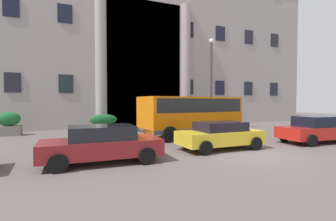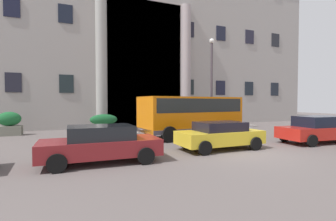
# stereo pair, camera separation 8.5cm
# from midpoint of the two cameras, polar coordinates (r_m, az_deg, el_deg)

# --- Properties ---
(ground_plane) EXTENTS (80.00, 64.00, 0.12)m
(ground_plane) POSITION_cam_midpoint_polar(r_m,az_deg,el_deg) (11.44, 18.59, -9.73)
(ground_plane) COLOR #5E5553
(office_building_facade) EXTENTS (36.69, 9.72, 16.84)m
(office_building_facade) POSITION_cam_midpoint_polar(r_m,az_deg,el_deg) (27.64, -6.54, 14.86)
(office_building_facade) COLOR #9A948F
(office_building_facade) RESTS_ON ground_plane
(orange_minibus) EXTENTS (6.72, 3.29, 2.56)m
(orange_minibus) POSITION_cam_midpoint_polar(r_m,az_deg,el_deg) (15.80, 5.54, -0.55)
(orange_minibus) COLOR orange
(orange_minibus) RESTS_ON ground_plane
(bus_stop_sign) EXTENTS (0.44, 0.08, 2.61)m
(bus_stop_sign) POSITION_cam_midpoint_polar(r_m,az_deg,el_deg) (19.50, 14.14, 0.08)
(bus_stop_sign) COLOR #989514
(bus_stop_sign) RESTS_ON ground_plane
(hedge_planter_east) EXTENTS (2.13, 0.72, 1.32)m
(hedge_planter_east) POSITION_cam_midpoint_polar(r_m,az_deg,el_deg) (19.26, -14.53, -2.86)
(hedge_planter_east) COLOR gray
(hedge_planter_east) RESTS_ON ground_plane
(hedge_planter_entrance_left) EXTENTS (1.48, 0.87, 1.59)m
(hedge_planter_entrance_left) POSITION_cam_midpoint_polar(r_m,az_deg,el_deg) (19.55, -32.74, -2.66)
(hedge_planter_entrance_left) COLOR slate
(hedge_planter_entrance_left) RESTS_ON ground_plane
(hedge_planter_west) EXTENTS (2.12, 0.84, 1.48)m
(hedge_planter_west) POSITION_cam_midpoint_polar(r_m,az_deg,el_deg) (21.52, 6.71, -2.10)
(hedge_planter_west) COLOR slate
(hedge_planter_west) RESTS_ON ground_plane
(parked_estate_mid) EXTENTS (4.30, 2.06, 1.37)m
(parked_estate_mid) POSITION_cam_midpoint_polar(r_m,az_deg,el_deg) (9.51, -15.00, -7.38)
(parked_estate_mid) COLOR maroon
(parked_estate_mid) RESTS_ON ground_plane
(parked_coupe_end) EXTENTS (4.71, 2.27, 1.46)m
(parked_coupe_end) POSITION_cam_midpoint_polar(r_m,az_deg,el_deg) (15.99, 31.82, -3.69)
(parked_coupe_end) COLOR red
(parked_coupe_end) RESTS_ON ground_plane
(parked_sedan_far) EXTENTS (4.07, 2.02, 1.30)m
(parked_sedan_far) POSITION_cam_midpoint_polar(r_m,az_deg,el_deg) (11.98, 12.09, -5.54)
(parked_sedan_far) COLOR gold
(parked_sedan_far) RESTS_ON ground_plane
(motorcycle_far_end) EXTENTS (2.10, 0.55, 0.89)m
(motorcycle_far_end) POSITION_cam_midpoint_polar(r_m,az_deg,el_deg) (14.98, 17.24, -4.94)
(motorcycle_far_end) COLOR black
(motorcycle_far_end) RESTS_ON ground_plane
(motorcycle_near_kerb) EXTENTS (1.95, 0.55, 0.89)m
(motorcycle_near_kerb) POSITION_cam_midpoint_polar(r_m,az_deg,el_deg) (12.22, -8.84, -6.45)
(motorcycle_near_kerb) COLOR black
(motorcycle_near_kerb) RESTS_ON ground_plane
(lamppost_plaza_centre) EXTENTS (0.40, 0.40, 7.28)m
(lamppost_plaza_centre) POSITION_cam_midpoint_polar(r_m,az_deg,el_deg) (20.10, 10.18, 7.71)
(lamppost_plaza_centre) COLOR #3D353D
(lamppost_plaza_centre) RESTS_ON ground_plane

